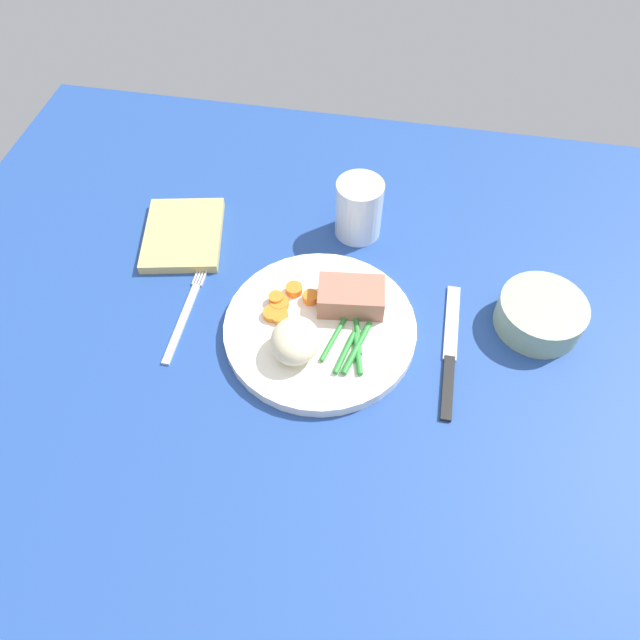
# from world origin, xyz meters

# --- Properties ---
(dining_table) EXTENTS (1.20, 0.90, 0.02)m
(dining_table) POSITION_xyz_m (0.00, 0.00, 0.01)
(dining_table) COLOR #234793
(dining_table) RESTS_ON ground
(dinner_plate) EXTENTS (0.25, 0.25, 0.02)m
(dinner_plate) POSITION_xyz_m (-0.02, -0.02, 0.03)
(dinner_plate) COLOR white
(dinner_plate) RESTS_ON dining_table
(meat_portion) EXTENTS (0.09, 0.06, 0.03)m
(meat_portion) POSITION_xyz_m (0.01, 0.02, 0.05)
(meat_portion) COLOR #A86B56
(meat_portion) RESTS_ON dinner_plate
(mashed_potatoes) EXTENTS (0.06, 0.07, 0.04)m
(mashed_potatoes) POSITION_xyz_m (-0.04, -0.07, 0.06)
(mashed_potatoes) COLOR beige
(mashed_potatoes) RESTS_ON dinner_plate
(carrot_slices) EXTENTS (0.07, 0.07, 0.01)m
(carrot_slices) POSITION_xyz_m (-0.07, -0.00, 0.04)
(carrot_slices) COLOR orange
(carrot_slices) RESTS_ON dinner_plate
(green_beans) EXTENTS (0.05, 0.09, 0.01)m
(green_beans) POSITION_xyz_m (0.02, -0.05, 0.04)
(green_beans) COLOR #2D8C38
(green_beans) RESTS_ON dinner_plate
(fork) EXTENTS (0.01, 0.17, 0.00)m
(fork) POSITION_xyz_m (-0.20, -0.02, 0.02)
(fork) COLOR silver
(fork) RESTS_ON dining_table
(knife) EXTENTS (0.02, 0.20, 0.01)m
(knife) POSITION_xyz_m (0.15, -0.02, 0.02)
(knife) COLOR black
(knife) RESTS_ON dining_table
(water_glass) EXTENTS (0.07, 0.07, 0.09)m
(water_glass) POSITION_xyz_m (-0.00, 0.17, 0.06)
(water_glass) COLOR silver
(water_glass) RESTS_ON dining_table
(salad_bowl) EXTENTS (0.11, 0.11, 0.04)m
(salad_bowl) POSITION_xyz_m (0.25, 0.04, 0.04)
(salad_bowl) COLOR #99B28C
(salad_bowl) RESTS_ON dining_table
(napkin) EXTENTS (0.14, 0.16, 0.01)m
(napkin) POSITION_xyz_m (-0.25, 0.11, 0.03)
(napkin) COLOR #DBBC6B
(napkin) RESTS_ON dining_table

